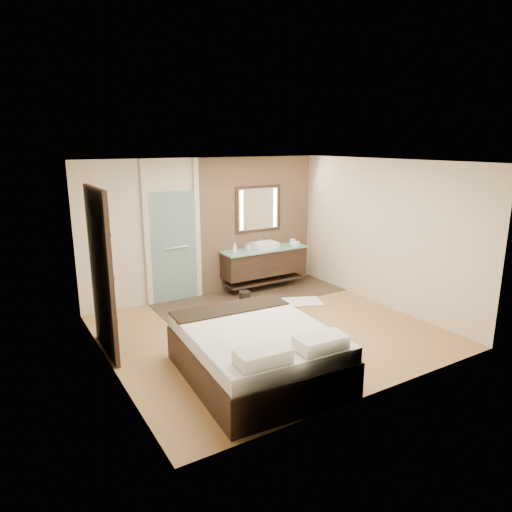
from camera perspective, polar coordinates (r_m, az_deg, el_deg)
floor at (r=7.51m, az=1.68°, el=-9.36°), size 5.00×5.00×0.00m
tile_strip at (r=9.07m, az=-0.60°, el=-5.10°), size 3.80×1.30×0.01m
stone_wall at (r=9.49m, az=0.11°, el=4.15°), size 2.60×0.08×2.70m
vanity at (r=9.41m, az=1.03°, el=-0.73°), size 1.85×0.55×0.88m
mirror_unit at (r=9.39m, az=0.28°, el=5.91°), size 1.06×0.04×0.96m
frosted_door at (r=8.72m, az=-10.32°, el=1.67°), size 1.10×0.12×2.70m
shoji_partition at (r=6.75m, az=-18.76°, el=-1.92°), size 0.06×1.20×2.40m
bed at (r=6.02m, az=0.13°, el=-11.93°), size 1.86×2.26×0.83m
bath_mat at (r=8.80m, az=5.78°, el=-5.69°), size 0.85×0.73×0.02m
waste_bin at (r=8.58m, az=-1.43°, el=-5.32°), size 0.29×0.29×0.27m
tissue_box at (r=9.56m, az=4.98°, el=1.52°), size 0.15×0.15×0.10m
soap_bottle_a at (r=8.93m, az=-2.68°, el=1.04°), size 0.08×0.08×0.21m
soap_bottle_b at (r=9.13m, az=-1.00°, el=1.18°), size 0.08×0.08×0.16m
soap_bottle_c at (r=9.57m, az=4.53°, el=1.67°), size 0.12×0.12×0.14m
cup at (r=9.79m, az=4.62°, el=1.83°), size 0.15×0.15×0.10m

